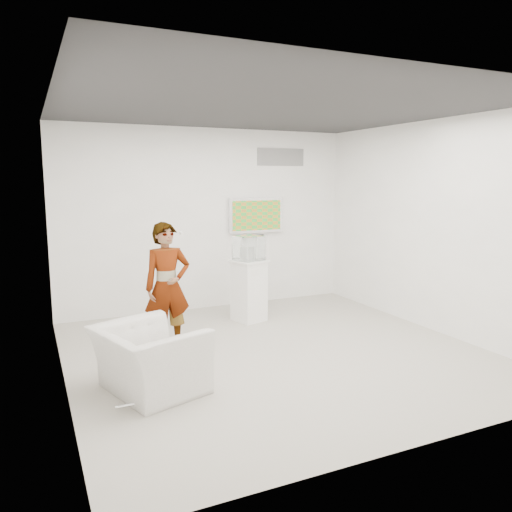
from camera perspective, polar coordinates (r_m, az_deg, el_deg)
name	(u,v)px	position (r m, az deg, el deg)	size (l,w,h in m)	color
room	(277,235)	(6.10, 2.37, 2.47)	(5.01, 5.01, 3.00)	#ABA59D
tv	(256,215)	(8.66, -0.01, 4.68)	(1.00, 0.08, 0.60)	silver
logo_decal	(281,157)	(8.90, 2.86, 11.22)	(0.90, 0.02, 0.30)	gray
person	(167,287)	(6.44, -10.10, -3.45)	(0.60, 0.39, 1.64)	white
armchair	(149,359)	(5.34, -12.09, -11.46)	(1.05, 0.92, 0.68)	white
pedestal	(249,290)	(7.69, -0.82, -3.95)	(0.46, 0.46, 0.95)	white
floor_uplight	(255,296)	(8.73, -0.13, -4.55)	(0.20, 0.20, 0.31)	silver
vitrine	(249,248)	(7.58, -0.83, 0.92)	(0.37, 0.37, 0.37)	white
console	(249,253)	(7.59, -0.83, 0.32)	(0.05, 0.15, 0.21)	white
wii_remote	(181,233)	(6.56, -8.54, 2.60)	(0.03, 0.13, 0.03)	white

